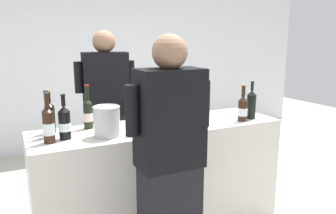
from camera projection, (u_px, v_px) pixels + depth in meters
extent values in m
cube|color=silver|center=(87.00, 55.00, 4.90)|extent=(8.00, 0.10, 2.80)
cube|color=beige|center=(161.00, 178.00, 2.81)|extent=(2.08, 0.60, 0.93)
cylinder|color=black|center=(49.00, 127.00, 2.24)|extent=(0.08, 0.08, 0.22)
cone|color=black|center=(47.00, 110.00, 2.21)|extent=(0.08, 0.08, 0.03)
cylinder|color=black|center=(47.00, 101.00, 2.20)|extent=(0.03, 0.03, 0.09)
cylinder|color=#333338|center=(46.00, 93.00, 2.19)|extent=(0.04, 0.04, 0.01)
cylinder|color=silver|center=(49.00, 129.00, 2.24)|extent=(0.08, 0.08, 0.08)
cylinder|color=black|center=(200.00, 108.00, 2.91)|extent=(0.07, 0.07, 0.21)
cone|color=black|center=(201.00, 95.00, 2.88)|extent=(0.07, 0.07, 0.03)
cylinder|color=black|center=(201.00, 89.00, 2.87)|extent=(0.03, 0.03, 0.07)
cylinder|color=maroon|center=(201.00, 84.00, 2.86)|extent=(0.04, 0.04, 0.01)
cylinder|color=silver|center=(200.00, 109.00, 2.91)|extent=(0.07, 0.07, 0.07)
cylinder|color=black|center=(165.00, 110.00, 2.88)|extent=(0.07, 0.07, 0.19)
cone|color=black|center=(165.00, 97.00, 2.86)|extent=(0.07, 0.07, 0.03)
cylinder|color=black|center=(165.00, 91.00, 2.85)|extent=(0.03, 0.03, 0.08)
cylinder|color=#333338|center=(165.00, 86.00, 2.84)|extent=(0.03, 0.03, 0.01)
cylinder|color=beige|center=(165.00, 111.00, 2.89)|extent=(0.07, 0.07, 0.06)
cylinder|color=black|center=(243.00, 111.00, 2.85)|extent=(0.08, 0.08, 0.18)
cone|color=black|center=(243.00, 99.00, 2.83)|extent=(0.08, 0.08, 0.03)
cylinder|color=black|center=(243.00, 91.00, 2.82)|extent=(0.03, 0.03, 0.10)
cylinder|color=#B79333|center=(244.00, 85.00, 2.80)|extent=(0.04, 0.04, 0.01)
cylinder|color=silver|center=(243.00, 112.00, 2.85)|extent=(0.08, 0.08, 0.07)
cylinder|color=black|center=(159.00, 113.00, 2.72)|extent=(0.07, 0.07, 0.20)
cone|color=black|center=(159.00, 99.00, 2.70)|extent=(0.07, 0.07, 0.03)
cylinder|color=black|center=(159.00, 92.00, 2.69)|extent=(0.03, 0.03, 0.08)
cylinder|color=#333338|center=(159.00, 86.00, 2.68)|extent=(0.04, 0.04, 0.01)
cylinder|color=silver|center=(159.00, 114.00, 2.73)|extent=(0.07, 0.07, 0.07)
cylinder|color=black|center=(251.00, 107.00, 2.93)|extent=(0.08, 0.08, 0.22)
cone|color=black|center=(252.00, 93.00, 2.91)|extent=(0.08, 0.08, 0.04)
cylinder|color=black|center=(252.00, 87.00, 2.90)|extent=(0.03, 0.03, 0.07)
cylinder|color=black|center=(252.00, 82.00, 2.89)|extent=(0.03, 0.03, 0.01)
cylinder|color=black|center=(88.00, 116.00, 2.61)|extent=(0.07, 0.07, 0.21)
cone|color=black|center=(87.00, 101.00, 2.58)|extent=(0.07, 0.07, 0.04)
cylinder|color=black|center=(87.00, 92.00, 2.57)|extent=(0.03, 0.03, 0.10)
cylinder|color=maroon|center=(87.00, 85.00, 2.56)|extent=(0.03, 0.03, 0.01)
cylinder|color=beige|center=(88.00, 117.00, 2.61)|extent=(0.07, 0.07, 0.07)
cylinder|color=black|center=(50.00, 120.00, 2.48)|extent=(0.07, 0.07, 0.21)
cone|color=black|center=(49.00, 104.00, 2.46)|extent=(0.07, 0.07, 0.03)
cylinder|color=black|center=(49.00, 97.00, 2.44)|extent=(0.03, 0.03, 0.08)
cylinder|color=#B79333|center=(48.00, 91.00, 2.44)|extent=(0.03, 0.03, 0.01)
cylinder|color=black|center=(65.00, 125.00, 2.33)|extent=(0.08, 0.08, 0.20)
cone|color=black|center=(64.00, 109.00, 2.30)|extent=(0.08, 0.08, 0.04)
cylinder|color=black|center=(63.00, 101.00, 2.29)|extent=(0.03, 0.03, 0.07)
cylinder|color=black|center=(63.00, 95.00, 2.28)|extent=(0.03, 0.03, 0.01)
cylinder|color=silver|center=(65.00, 127.00, 2.33)|extent=(0.08, 0.08, 0.06)
cylinder|color=black|center=(48.00, 124.00, 2.37)|extent=(0.07, 0.07, 0.20)
cone|color=black|center=(47.00, 109.00, 2.34)|extent=(0.07, 0.07, 0.04)
cylinder|color=black|center=(46.00, 99.00, 2.33)|extent=(0.03, 0.03, 0.10)
cylinder|color=black|center=(45.00, 91.00, 2.32)|extent=(0.03, 0.03, 0.01)
cylinder|color=silver|center=(48.00, 126.00, 2.37)|extent=(0.08, 0.08, 0.06)
cylinder|color=black|center=(138.00, 121.00, 2.46)|extent=(0.07, 0.07, 0.20)
cone|color=black|center=(138.00, 107.00, 2.43)|extent=(0.07, 0.07, 0.03)
cylinder|color=black|center=(138.00, 99.00, 2.42)|extent=(0.03, 0.03, 0.09)
cylinder|color=#B79333|center=(137.00, 92.00, 2.41)|extent=(0.03, 0.03, 0.01)
cylinder|color=silver|center=(138.00, 122.00, 2.46)|extent=(0.08, 0.08, 0.06)
cylinder|color=silver|center=(192.00, 126.00, 2.69)|extent=(0.07, 0.07, 0.00)
cylinder|color=silver|center=(192.00, 121.00, 2.68)|extent=(0.01, 0.01, 0.08)
ellipsoid|color=silver|center=(192.00, 111.00, 2.67)|extent=(0.08, 0.08, 0.10)
ellipsoid|color=maroon|center=(192.00, 114.00, 2.67)|extent=(0.06, 0.06, 0.03)
cylinder|color=silver|center=(107.00, 122.00, 2.39)|extent=(0.19, 0.19, 0.22)
torus|color=silver|center=(106.00, 107.00, 2.37)|extent=(0.20, 0.20, 0.01)
cube|color=black|center=(108.00, 158.00, 3.30)|extent=(0.40, 0.28, 0.91)
cube|color=black|center=(106.00, 84.00, 3.15)|extent=(0.44, 0.28, 0.61)
sphere|color=#8C664C|center=(104.00, 42.00, 3.07)|extent=(0.21, 0.21, 0.21)
cylinder|color=black|center=(131.00, 75.00, 3.22)|extent=(0.08, 0.08, 0.29)
cylinder|color=black|center=(79.00, 77.00, 3.05)|extent=(0.08, 0.08, 0.29)
cube|color=black|center=(170.00, 119.00, 1.98)|extent=(0.40, 0.24, 0.61)
sphere|color=#8C664C|center=(170.00, 52.00, 1.90)|extent=(0.21, 0.21, 0.21)
cylinder|color=black|center=(132.00, 111.00, 1.86)|extent=(0.08, 0.08, 0.30)
cylinder|color=black|center=(203.00, 104.00, 2.07)|extent=(0.08, 0.08, 0.30)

